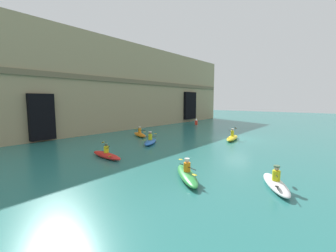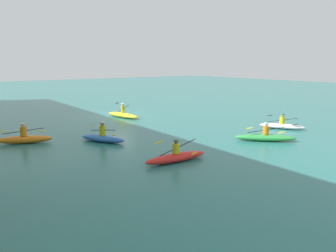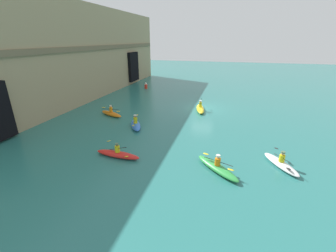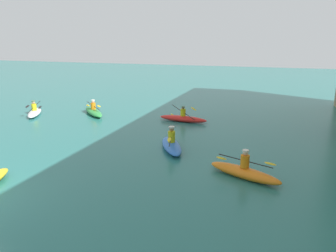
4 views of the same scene
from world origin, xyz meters
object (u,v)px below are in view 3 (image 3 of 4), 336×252
Objects in this scene: kayak_red at (118,154)px; kayak_blue at (136,125)px; kayak_yellow at (200,108)px; kayak_orange at (111,113)px; marker_buoy at (146,85)px; kayak_green at (217,167)px; kayak_white at (281,163)px.

kayak_blue reaches higher than kayak_red.
kayak_yellow is (12.34, -3.99, 0.00)m from kayak_red.
kayak_red is (-7.92, -4.83, -0.03)m from kayak_orange.
kayak_yellow reaches higher than marker_buoy.
kayak_green is at bearing 168.77° from kayak_orange.
kayak_white is 12.29m from kayak_blue.
kayak_green is 25.65m from marker_buoy.
kayak_green is 1.03× the size of kayak_blue.
kayak_red is 5.68m from kayak_blue.
kayak_red is at bearing 144.36° from kayak_orange.
kayak_orange is 0.84× the size of kayak_yellow.
kayak_white is 16.65m from kayak_orange.
kayak_blue is (3.95, 11.64, 0.02)m from kayak_white.
kayak_orange reaches higher than kayak_red.
kayak_green is 0.83× the size of kayak_yellow.
kayak_yellow is at bearing -130.36° from kayak_orange.
kayak_yellow is (4.42, -8.81, -0.03)m from kayak_orange.
kayak_white is 0.91× the size of kayak_red.
marker_buoy is at bearing 110.14° from kayak_red.
marker_buoy is at bearing -15.53° from kayak_green.
kayak_blue reaches higher than kayak_green.
kayak_yellow reaches higher than kayak_red.
kayak_orange is 4.44m from kayak_blue.
kayak_blue is at bearing 171.28° from kayak_orange.
marker_buoy is (14.25, 1.47, 0.24)m from kayak_orange.
kayak_yellow is at bearing -178.52° from kayak_white.
kayak_red is 0.90× the size of kayak_yellow.
kayak_red is at bearing 44.57° from kayak_green.
kayak_green is at bearing -179.02° from kayak_yellow.
marker_buoy is at bearing -61.10° from kayak_orange.
kayak_blue is 2.73× the size of marker_buoy.
kayak_orange reaches higher than kayak_white.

